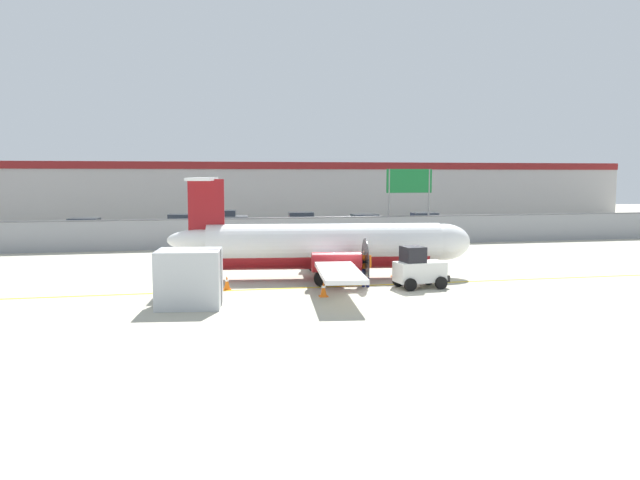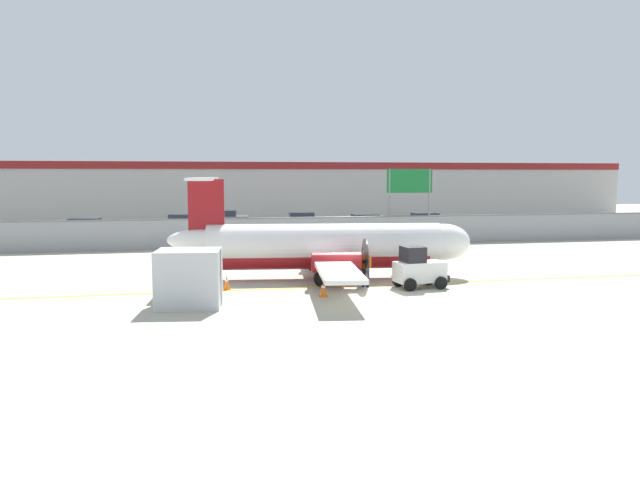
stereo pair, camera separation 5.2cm
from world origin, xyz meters
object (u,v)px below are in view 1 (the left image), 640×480
Objects in this scene: commuter_airplane at (330,246)px; ground_crew_worker at (366,266)px; parked_car_4 at (366,223)px; parked_car_1 at (180,223)px; cargo_container at (189,278)px; parked_car_2 at (225,219)px; traffic_cone_near_right at (227,283)px; traffic_cone_near_left at (395,271)px; parked_car_0 at (83,228)px; highway_sign at (409,187)px; parked_car_5 at (426,222)px; baggage_tug at (419,269)px; parked_car_3 at (300,221)px; traffic_cone_far_left at (324,289)px.

commuter_airplane reaches higher than ground_crew_worker.
parked_car_1 is at bearing 168.45° from parked_car_4.
parked_car_1 is (-0.70, 30.69, -0.21)m from cargo_container.
parked_car_4 is at bearing 18.84° from ground_crew_worker.
parked_car_1 is at bearing -121.04° from parked_car_2.
traffic_cone_near_left is at bearing 12.36° from traffic_cone_near_right.
ground_crew_worker is 0.39× the size of parked_car_0.
highway_sign is at bearing 173.44° from parked_car_0.
parked_car_5 is at bearing 8.12° from ground_crew_worker.
baggage_tug is 0.55× the size of parked_car_0.
traffic_cone_near_left is 26.21m from parked_car_3.
commuter_airplane is 4.73m from traffic_cone_far_left.
parked_car_5 is (15.27, 27.41, 0.58)m from traffic_cone_far_left.
ground_crew_worker is (-2.26, 0.71, 0.10)m from baggage_tug.
parked_car_1 is 1.00× the size of parked_car_2.
traffic_cone_near_right is 0.15× the size of parked_car_0.
traffic_cone_near_right is 0.15× the size of parked_car_3.
commuter_airplane reaches higher than baggage_tug.
commuter_airplane is at bearing 112.26° from parked_car_1.
traffic_cone_near_left is (2.23, 2.43, -0.64)m from ground_crew_worker.
commuter_airplane reaches higher than parked_car_5.
baggage_tug is 3.19m from traffic_cone_near_left.
baggage_tug reaches higher than parked_car_4.
parked_car_2 is (3.43, 35.98, -0.21)m from cargo_container.
parked_car_0 is 1.00× the size of parked_car_2.
cargo_container is 4.13× the size of traffic_cone_near_right.
parked_car_1 is 10.55m from parked_car_3.
commuter_airplane is 30.93m from parked_car_2.
parked_car_2 is 1.01× the size of parked_car_3.
parked_car_4 is at bearing 70.36° from traffic_cone_far_left.
cargo_container is 0.60× the size of parked_car_2.
baggage_tug is at bearing 133.64° from parked_car_0.
parked_car_0 is at bearing 119.66° from baggage_tug.
traffic_cone_far_left is 29.68m from parked_car_0.
traffic_cone_near_left is 0.15× the size of parked_car_2.
parked_car_5 is (17.29, -7.72, 0.00)m from parked_car_2.
traffic_cone_near_right is at bearing 100.87° from parked_car_1.
commuter_airplane is 6.09× the size of cargo_container.
traffic_cone_far_left is 0.15× the size of parked_car_0.
traffic_cone_near_right is at bearing 77.95° from parked_car_3.
parked_car_4 is 5.86m from parked_car_5.
parked_car_3 is at bearing 84.37° from baggage_tug.
cargo_container reaches higher than parked_car_4.
traffic_cone_near_left is 0.15× the size of parked_car_0.
parked_car_3 is (-0.22, 29.34, 0.04)m from baggage_tug.
traffic_cone_far_left is at bearing -79.73° from parked_car_2.
commuter_airplane reaches higher than traffic_cone_near_left.
baggage_tug is at bearing -37.19° from commuter_airplane.
traffic_cone_near_right is 31.47m from parked_car_5.
traffic_cone_near_left is at bearing 84.54° from baggage_tug.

